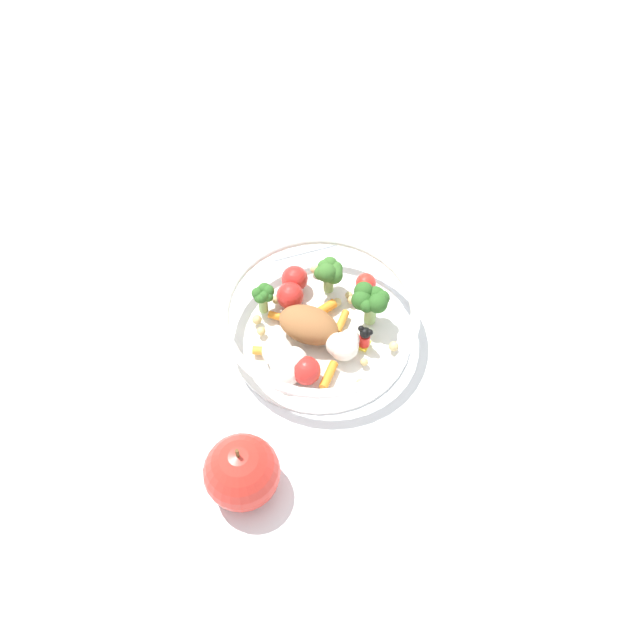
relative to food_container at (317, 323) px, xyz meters
name	(u,v)px	position (x,y,z in m)	size (l,w,h in m)	color
ground_plane	(317,342)	(0.01, 0.00, -0.03)	(2.40, 2.40, 0.00)	white
food_container	(317,323)	(0.00, 0.00, 0.00)	(0.23, 0.23, 0.07)	white
loose_apple	(242,472)	(0.12, -0.17, 0.01)	(0.08, 0.08, 0.09)	red
folded_napkin	(295,213)	(-0.19, 0.09, -0.03)	(0.15, 0.11, 0.01)	white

